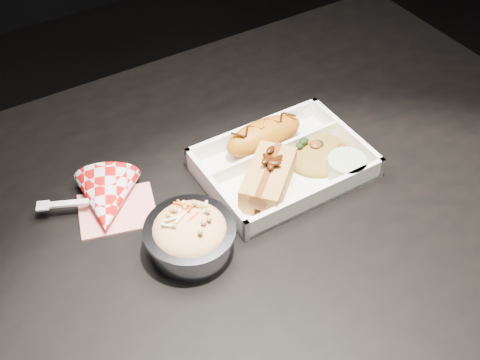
% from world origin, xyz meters
% --- Properties ---
extents(dining_table, '(1.20, 0.80, 0.75)m').
position_xyz_m(dining_table, '(0.00, 0.00, 0.66)').
color(dining_table, black).
rests_on(dining_table, ground).
extents(food_tray, '(0.25, 0.18, 0.04)m').
position_xyz_m(food_tray, '(0.09, 0.02, 0.76)').
color(food_tray, white).
rests_on(food_tray, dining_table).
extents(fried_pastry, '(0.14, 0.05, 0.05)m').
position_xyz_m(fried_pastry, '(0.09, 0.07, 0.78)').
color(fried_pastry, '#B26511').
rests_on(fried_pastry, food_tray).
extents(hotdog, '(0.13, 0.12, 0.06)m').
position_xyz_m(hotdog, '(0.04, -0.01, 0.78)').
color(hotdog, '#BB8940').
rests_on(hotdog, food_tray).
extents(fried_rice_mound, '(0.11, 0.09, 0.03)m').
position_xyz_m(fried_rice_mound, '(0.15, 0.01, 0.77)').
color(fried_rice_mound, olive).
rests_on(fried_rice_mound, food_tray).
extents(cupcake_liner, '(0.06, 0.06, 0.03)m').
position_xyz_m(cupcake_liner, '(0.16, -0.04, 0.77)').
color(cupcake_liner, '#B0C796').
rests_on(cupcake_liner, food_tray).
extents(foil_coleslaw_cup, '(0.12, 0.12, 0.07)m').
position_xyz_m(foil_coleslaw_cup, '(-0.11, -0.05, 0.78)').
color(foil_coleslaw_cup, silver).
rests_on(foil_coleslaw_cup, dining_table).
extents(napkin_fork, '(0.17, 0.14, 0.10)m').
position_xyz_m(napkin_fork, '(-0.18, 0.08, 0.77)').
color(napkin_fork, red).
rests_on(napkin_fork, dining_table).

